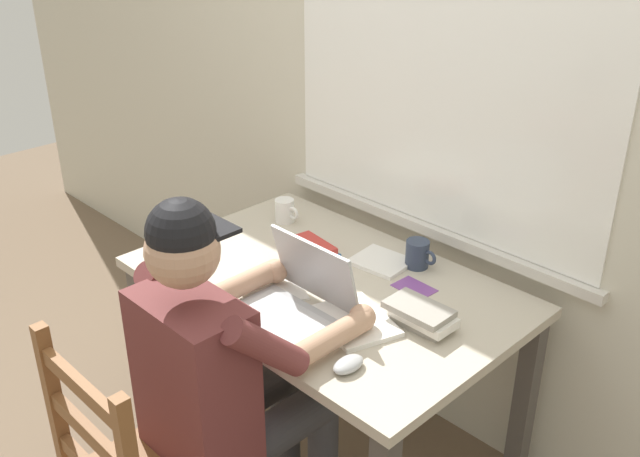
% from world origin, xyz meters
% --- Properties ---
extents(ground_plane, '(8.00, 8.00, 0.00)m').
position_xyz_m(ground_plane, '(0.00, 0.00, 0.00)').
color(ground_plane, brown).
extents(back_wall, '(6.00, 0.08, 2.60)m').
position_xyz_m(back_wall, '(0.00, 0.49, 1.30)').
color(back_wall, beige).
rests_on(back_wall, ground).
extents(desk, '(1.26, 0.82, 0.74)m').
position_xyz_m(desk, '(0.00, 0.00, 0.64)').
color(desk, '#BCB29E').
rests_on(desk, ground).
extents(seated_person, '(0.50, 0.60, 1.24)m').
position_xyz_m(seated_person, '(0.09, -0.48, 0.69)').
color(seated_person, brown).
rests_on(seated_person, ground).
extents(laptop, '(0.33, 0.29, 0.23)m').
position_xyz_m(laptop, '(0.08, -0.21, 0.79)').
color(laptop, '#ADAFB2').
rests_on(laptop, desk).
extents(computer_mouse, '(0.06, 0.10, 0.03)m').
position_xyz_m(computer_mouse, '(0.38, -0.29, 0.76)').
color(computer_mouse, '#ADAFB2').
rests_on(computer_mouse, desk).
extents(coffee_mug_white, '(0.11, 0.07, 0.09)m').
position_xyz_m(coffee_mug_white, '(-0.43, 0.21, 0.78)').
color(coffee_mug_white, white).
rests_on(coffee_mug_white, desk).
extents(coffee_mug_dark, '(0.12, 0.08, 0.10)m').
position_xyz_m(coffee_mug_dark, '(0.15, 0.29, 0.79)').
color(coffee_mug_dark, '#2D384C').
rests_on(coffee_mug_dark, desk).
extents(book_stack_main, '(0.21, 0.15, 0.05)m').
position_xyz_m(book_stack_main, '(-0.16, 0.08, 0.76)').
color(book_stack_main, '#2D5B9E').
rests_on(book_stack_main, desk).
extents(book_stack_side, '(0.21, 0.13, 0.07)m').
position_xyz_m(book_stack_side, '(0.38, 0.02, 0.77)').
color(book_stack_side, gray).
rests_on(book_stack_side, desk).
extents(paper_pile_near_laptop, '(0.28, 0.27, 0.01)m').
position_xyz_m(paper_pile_near_laptop, '(-0.09, -0.16, 0.74)').
color(paper_pile_near_laptop, white).
rests_on(paper_pile_near_laptop, desk).
extents(paper_pile_back_corner, '(0.30, 0.26, 0.02)m').
position_xyz_m(paper_pile_back_corner, '(0.24, -0.11, 0.75)').
color(paper_pile_back_corner, white).
rests_on(paper_pile_back_corner, desk).
extents(paper_pile_side, '(0.20, 0.18, 0.01)m').
position_xyz_m(paper_pile_side, '(0.05, 0.22, 0.75)').
color(paper_pile_side, white).
rests_on(paper_pile_side, desk).
extents(landscape_photo_print, '(0.13, 0.10, 0.00)m').
position_xyz_m(landscape_photo_print, '(0.23, 0.17, 0.74)').
color(landscape_photo_print, '#7A4293').
rests_on(landscape_photo_print, desk).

